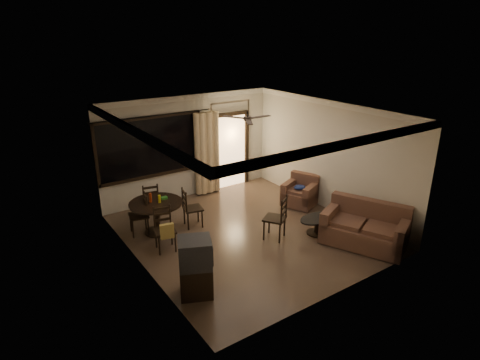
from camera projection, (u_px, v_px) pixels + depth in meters
ground at (247, 232)px, 9.23m from camera, size 5.50×5.50×0.00m
room_shell at (226, 136)px, 10.27m from camera, size 5.50×6.70×5.50m
dining_table at (156, 209)px, 9.03m from camera, size 1.20×1.20×0.97m
dining_chair_west at (140, 222)px, 9.09m from camera, size 0.50×0.50×0.95m
dining_chair_east at (193, 215)px, 9.44m from camera, size 0.50×0.50×0.95m
dining_chair_south at (165, 237)px, 8.39m from camera, size 0.50×0.54×0.95m
dining_chair_north at (151, 208)px, 9.82m from camera, size 0.50×0.50×0.95m
tv_cabinet at (196, 267)px, 6.90m from camera, size 0.72×0.69×1.08m
sofa at (365, 229)px, 8.61m from camera, size 1.54×1.94×0.92m
armchair at (301, 193)px, 10.60m from camera, size 1.03×1.03×0.79m
coffee_table at (317, 223)px, 9.09m from camera, size 0.91×0.54×0.40m
side_chair at (275, 226)px, 8.88m from camera, size 0.62×0.62×1.01m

